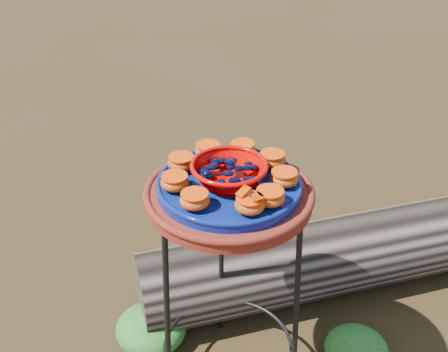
{
  "coord_description": "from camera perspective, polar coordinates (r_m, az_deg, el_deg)",
  "views": [
    {
      "loc": [
        -0.14,
        -1.2,
        1.53
      ],
      "look_at": [
        -0.01,
        0.0,
        0.78
      ],
      "focal_mm": 45.0,
      "sensor_mm": 36.0,
      "label": 1
    }
  ],
  "objects": [
    {
      "name": "orange_half_7",
      "position": [
        1.4,
        -5.03,
        -0.64
      ],
      "size": [
        0.07,
        0.07,
        0.04
      ],
      "primitive_type": "ellipsoid",
      "color": "#A8310D",
      "rests_on": "cobalt_plate"
    },
    {
      "name": "driftwood_log",
      "position": [
        2.21,
        12.04,
        -7.76
      ],
      "size": [
        1.61,
        0.69,
        0.29
      ],
      "primitive_type": null,
      "rotation": [
        0.0,
        0.0,
        0.18
      ],
      "color": "black",
      "rests_on": "ground"
    },
    {
      "name": "orange_half_5",
      "position": [
        1.53,
        -1.65,
        2.6
      ],
      "size": [
        0.07,
        0.07,
        0.04
      ],
      "primitive_type": "ellipsoid",
      "color": "#A8310D",
      "rests_on": "cobalt_plate"
    },
    {
      "name": "orange_half_6",
      "position": [
        1.48,
        -4.37,
        1.33
      ],
      "size": [
        0.07,
        0.07,
        0.04
      ],
      "primitive_type": "ellipsoid",
      "color": "#A8310D",
      "rests_on": "cobalt_plate"
    },
    {
      "name": "cobalt_plate",
      "position": [
        1.44,
        0.5,
        -1.01
      ],
      "size": [
        0.37,
        0.37,
        0.02
      ],
      "primitive_type": "cylinder",
      "color": "#000739",
      "rests_on": "terracotta_saucer"
    },
    {
      "name": "orange_half_0",
      "position": [
        1.31,
        2.64,
        -2.92
      ],
      "size": [
        0.07,
        0.07,
        0.04
      ],
      "primitive_type": "ellipsoid",
      "color": "#A8310D",
      "rests_on": "cobalt_plate"
    },
    {
      "name": "orange_half_4",
      "position": [
        1.54,
        1.91,
        2.72
      ],
      "size": [
        0.07,
        0.07,
        0.04
      ],
      "primitive_type": "ellipsoid",
      "color": "#A8310D",
      "rests_on": "cobalt_plate"
    },
    {
      "name": "orange_half_8",
      "position": [
        1.33,
        -2.99,
        -2.48
      ],
      "size": [
        0.07,
        0.07,
        0.04
      ],
      "primitive_type": "ellipsoid",
      "color": "#A8310D",
      "rests_on": "cobalt_plate"
    },
    {
      "name": "red_bowl",
      "position": [
        1.42,
        0.51,
        0.29
      ],
      "size": [
        0.19,
        0.19,
        0.05
      ],
      "primitive_type": null,
      "color": "#C70200",
      "rests_on": "cobalt_plate"
    },
    {
      "name": "terracotta_saucer",
      "position": [
        1.45,
        0.5,
        -1.99
      ],
      "size": [
        0.43,
        0.43,
        0.04
      ],
      "primitive_type": "cylinder",
      "color": "#66150A",
      "rests_on": "plant_stand"
    },
    {
      "name": "plant_stand",
      "position": [
        1.69,
        0.44,
        -12.41
      ],
      "size": [
        0.44,
        0.44,
        0.7
      ],
      "primitive_type": null,
      "color": "black",
      "rests_on": "ground"
    },
    {
      "name": "glass_gems",
      "position": [
        1.4,
        0.52,
        1.62
      ],
      "size": [
        0.14,
        0.14,
        0.02
      ],
      "primitive_type": null,
      "color": "black",
      "rests_on": "red_bowl"
    },
    {
      "name": "foliage_back",
      "position": [
        2.21,
        -3.25,
        -9.54
      ],
      "size": [
        0.27,
        0.27,
        0.13
      ],
      "primitive_type": "ellipsoid",
      "color": "#1B4317",
      "rests_on": "ground"
    },
    {
      "name": "foliage_left",
      "position": [
        2.02,
        -7.43,
        -15.0
      ],
      "size": [
        0.25,
        0.25,
        0.12
      ],
      "primitive_type": "ellipsoid",
      "color": "#1B4317",
      "rests_on": "ground"
    },
    {
      "name": "foliage_right",
      "position": [
        2.0,
        13.3,
        -16.69
      ],
      "size": [
        0.21,
        0.21,
        0.11
      ],
      "primitive_type": "ellipsoid",
      "color": "#1B4317",
      "rests_on": "ground"
    },
    {
      "name": "butterfly",
      "position": [
        1.3,
        2.67,
        -1.96
      ],
      "size": [
        0.09,
        0.09,
        0.01
      ],
      "primitive_type": null,
      "rotation": [
        0.0,
        0.0,
        0.74
      ],
      "color": "#CB3700",
      "rests_on": "orange_half_0"
    },
    {
      "name": "orange_half_3",
      "position": [
        1.49,
        4.93,
        1.66
      ],
      "size": [
        0.07,
        0.07,
        0.04
      ],
      "primitive_type": "ellipsoid",
      "color": "#A8310D",
      "rests_on": "cobalt_plate"
    },
    {
      "name": "orange_half_1",
      "position": [
        1.34,
        4.68,
        -2.17
      ],
      "size": [
        0.07,
        0.07,
        0.04
      ],
      "primitive_type": "ellipsoid",
      "color": "#A8310D",
      "rests_on": "cobalt_plate"
    },
    {
      "name": "orange_half_2",
      "position": [
        1.42,
        6.13,
        -0.22
      ],
      "size": [
        0.07,
        0.07,
        0.04
      ],
      "primitive_type": "ellipsoid",
      "color": "#A8310D",
      "rests_on": "cobalt_plate"
    }
  ]
}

